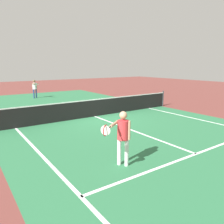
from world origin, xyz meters
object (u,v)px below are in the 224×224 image
Objects in this scene: net at (95,108)px; tennis_ball_near_net at (124,119)px; player_near at (123,133)px; player_far at (35,87)px.

tennis_ball_near_net is at bearing -56.93° from net.
player_far is at bearing 83.13° from player_near.
player_far is 10.40m from tennis_ball_near_net.
tennis_ball_near_net is (1.63, -10.23, -0.92)m from player_far.
player_near is at bearing -128.36° from tennis_ball_near_net.
player_far is at bearing 94.54° from net.
player_far is at bearing 99.06° from tennis_ball_near_net.
net is 165.58× the size of tennis_ball_near_net.
tennis_ball_near_net is (3.38, 4.27, -0.94)m from player_near.
net reaches higher than tennis_ball_near_net.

